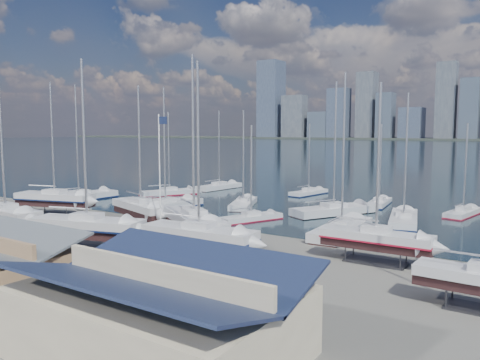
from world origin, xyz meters
The scene contains 26 objects.
ground centered at (0.00, -10.00, 0.00)m, with size 1400.00×1400.00×0.00m, color #605E59.
shed_blue centered at (16.00, -26.00, 2.42)m, with size 13.65×9.45×4.71m.
sailboat_cradle_0 centered at (-21.66, -5.35, 2.12)m, with size 10.98×5.81×17.01m.
sailboat_cradle_1 centered at (-16.25, -15.07, 2.08)m, with size 10.10×3.30×16.10m.
sailboat_cradle_2 centered at (-7.27, -4.28, 2.07)m, with size 10.09×5.67×15.90m.
sailboat_cradle_3 centered at (-3.60, -14.66, 2.13)m, with size 11.11×5.97×17.20m.
sailboat_cradle_4 centered at (3.35, -7.77, 2.17)m, with size 10.94×8.59×17.86m.
sailboat_cradle_5 centered at (7.18, -11.83, 2.10)m, with size 10.42×3.66×16.50m.
sailboat_cradle_6 centered at (19.83, -4.43, 2.00)m, with size 9.06×2.61×14.71m.
sailboat_moored_0 centered at (-29.68, 4.50, 0.31)m, with size 4.36×12.74×18.74m.
sailboat_moored_1 centered at (-22.01, 16.91, 0.31)m, with size 6.91×9.97×14.65m.
sailboat_moored_2 centered at (-19.65, 28.03, 0.32)m, with size 3.81×10.33×15.26m.
sailboat_moored_3 centered at (-12.76, 5.82, 0.31)m, with size 4.65×12.03×17.53m.
sailboat_moored_4 centered at (-4.85, 13.53, 0.32)m, with size 6.23×9.82×14.41m.
sailboat_moored_5 centered at (-2.39, 30.16, 0.31)m, with size 3.83×8.74×12.64m.
sailboat_moored_6 centered at (1.76, 5.09, 0.31)m, with size 5.22×8.33×12.08m.
sailboat_moored_7 centered at (8.39, 14.72, 0.33)m, with size 8.61×11.99×17.89m.
sailboat_moored_8 centered at (11.07, 25.47, 0.31)m, with size 3.20×8.47×12.36m.
sailboat_moored_9 centered at (13.58, 4.15, 0.32)m, with size 3.75×11.77×17.58m.
sailboat_moored_10 centered at (17.47, 13.90, 0.31)m, with size 5.23×11.06×15.94m.
sailboat_moored_11 centered at (22.60, 23.08, 0.31)m, with size 3.78×8.55×12.36m.
car_a centered at (-10.80, -18.15, 0.82)m, with size 1.93×4.79×1.63m, color gray.
car_b centered at (-5.31, -19.67, 0.64)m, with size 1.34×3.86×1.27m, color gray.
car_c centered at (0.00, -21.90, 0.77)m, with size 2.57×5.58×1.55m, color gray.
car_d centered at (6.86, -19.01, 0.69)m, with size 1.95×4.79×1.39m, color gray.
flagpole centered at (-0.89, -7.75, 7.24)m, with size 1.10×0.12×12.52m.
Camera 1 is at (31.24, -42.05, 10.86)m, focal length 35.00 mm.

